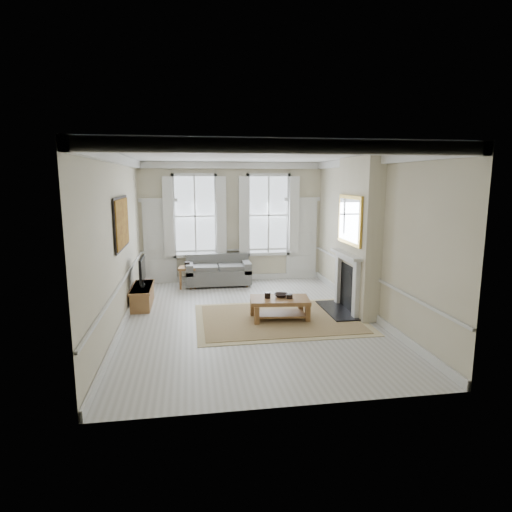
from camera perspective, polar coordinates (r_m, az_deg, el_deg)
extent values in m
plane|color=#B7B5AD|center=(9.16, -0.83, -8.38)|extent=(7.20, 7.20, 0.00)
plane|color=white|center=(8.70, -0.89, 13.37)|extent=(7.20, 7.20, 0.00)
plane|color=beige|center=(12.32, -3.21, 4.50)|extent=(5.20, 0.00, 5.20)
plane|color=beige|center=(8.79, -17.89, 1.74)|extent=(0.00, 7.20, 7.20)
plane|color=beige|center=(9.48, 14.91, 2.47)|extent=(0.00, 7.20, 7.20)
cube|color=silver|center=(12.31, -12.70, 1.69)|extent=(0.90, 0.08, 2.30)
cube|color=silver|center=(12.71, 6.08, 2.14)|extent=(0.90, 0.08, 2.30)
cube|color=#B3841E|center=(9.04, -17.47, 4.22)|extent=(0.05, 1.66, 1.06)
cube|color=beige|center=(9.60, 13.47, 2.62)|extent=(0.35, 1.70, 3.38)
cube|color=black|center=(9.80, 10.75, -7.16)|extent=(0.55, 1.50, 0.05)
cube|color=silver|center=(9.23, 13.18, -4.79)|extent=(0.10, 0.18, 1.15)
cube|color=silver|center=(10.22, 10.88, -3.24)|extent=(0.10, 0.18, 1.15)
cube|color=silver|center=(9.55, 11.85, 0.23)|extent=(0.20, 1.45, 0.06)
cube|color=black|center=(9.74, 12.21, -4.11)|extent=(0.02, 0.92, 1.00)
cube|color=gold|center=(9.48, 12.35, 4.70)|extent=(0.06, 1.26, 1.06)
cube|color=#5B5B58|center=(11.97, -5.05, -2.67)|extent=(1.78, 0.86, 0.40)
cube|color=#5B5B58|center=(12.22, -5.19, -0.67)|extent=(1.78, 0.20, 0.44)
cube|color=#5B5B58|center=(11.90, -8.86, -1.64)|extent=(0.20, 0.86, 0.30)
cube|color=#5B5B58|center=(11.99, -1.31, -1.42)|extent=(0.20, 0.86, 0.30)
cylinder|color=brown|center=(11.69, -8.70, -4.17)|extent=(0.06, 0.06, 0.08)
cylinder|color=brown|center=(12.39, -1.58, -3.24)|extent=(0.06, 0.06, 0.08)
cube|color=brown|center=(11.75, -9.13, -1.60)|extent=(0.51, 0.51, 0.06)
cube|color=brown|center=(11.64, -10.00, -3.19)|extent=(0.05, 0.05, 0.51)
cube|color=brown|center=(11.63, -8.19, -3.14)|extent=(0.05, 0.05, 0.51)
cube|color=brown|center=(12.00, -9.97, -2.78)|extent=(0.05, 0.05, 0.51)
cube|color=brown|center=(11.99, -8.21, -2.74)|extent=(0.05, 0.05, 0.51)
cube|color=#94754C|center=(9.15, 3.15, -8.35)|extent=(3.50, 2.60, 0.02)
cube|color=brown|center=(9.02, 3.18, -5.90)|extent=(1.30, 0.85, 0.08)
cube|color=brown|center=(8.76, 0.20, -7.95)|extent=(0.10, 0.10, 0.38)
cube|color=brown|center=(8.97, 6.74, -7.58)|extent=(0.10, 0.10, 0.38)
cube|color=brown|center=(9.24, -0.30, -6.97)|extent=(0.10, 0.10, 0.38)
cube|color=brown|center=(9.44, 5.90, -6.65)|extent=(0.10, 0.10, 0.38)
cylinder|color=black|center=(9.00, 1.55, -5.25)|extent=(0.13, 0.13, 0.13)
cylinder|color=black|center=(9.00, 4.50, -5.40)|extent=(0.13, 0.13, 0.09)
imported|color=black|center=(9.11, 3.36, -5.25)|extent=(0.36, 0.36, 0.07)
cube|color=brown|center=(10.36, -14.89, -5.17)|extent=(0.42, 1.32, 0.47)
cube|color=black|center=(10.29, -14.84, -3.83)|extent=(0.08, 0.30, 0.03)
cube|color=black|center=(10.21, -14.94, -1.70)|extent=(0.05, 0.90, 0.55)
cube|color=black|center=(10.21, -14.77, -1.70)|extent=(0.01, 0.83, 0.50)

